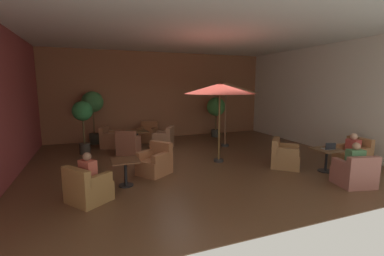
# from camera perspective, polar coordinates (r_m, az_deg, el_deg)

# --- Properties ---
(ground_plane) EXTENTS (10.50, 9.00, 0.02)m
(ground_plane) POSITION_cam_1_polar(r_m,az_deg,el_deg) (8.81, 1.05, -7.13)
(ground_plane) COLOR brown
(wall_back_brick) EXTENTS (10.50, 0.08, 3.99)m
(wall_back_brick) POSITION_cam_1_polar(r_m,az_deg,el_deg) (12.72, -6.52, 6.98)
(wall_back_brick) COLOR brown
(wall_back_brick) RESTS_ON ground_plane
(wall_left_accent) EXTENTS (0.08, 9.00, 3.99)m
(wall_left_accent) POSITION_cam_1_polar(r_m,az_deg,el_deg) (8.12, -35.54, 4.16)
(wall_left_accent) COLOR #933B3B
(wall_left_accent) RESTS_ON ground_plane
(wall_right_plain) EXTENTS (0.08, 9.00, 3.99)m
(wall_right_plain) POSITION_cam_1_polar(r_m,az_deg,el_deg) (11.49, 26.09, 5.90)
(wall_right_plain) COLOR silver
(wall_right_plain) RESTS_ON ground_plane
(ceiling_slab) EXTENTS (10.50, 9.00, 0.06)m
(ceiling_slab) POSITION_cam_1_polar(r_m,az_deg,el_deg) (8.60, 1.14, 19.58)
(ceiling_slab) COLOR silver
(ceiling_slab) RESTS_ON wall_back_brick
(cafe_table_front_left) EXTENTS (0.76, 0.76, 0.66)m
(cafe_table_front_left) POSITION_cam_1_polar(r_m,az_deg,el_deg) (8.55, 27.05, -5.14)
(cafe_table_front_left) COLOR black
(cafe_table_front_left) RESTS_ON ground_plane
(armchair_front_left_north) EXTENTS (0.93, 0.90, 0.81)m
(armchair_front_left_north) POSITION_cam_1_polar(r_m,az_deg,el_deg) (7.73, 31.68, -8.44)
(armchair_front_left_north) COLOR #96574C
(armchair_front_left_north) RESTS_ON ground_plane
(armchair_front_left_east) EXTENTS (0.81, 0.82, 0.88)m
(armchair_front_left_east) POSITION_cam_1_polar(r_m,az_deg,el_deg) (9.49, 31.42, -5.24)
(armchair_front_left_east) COLOR #A16A40
(armchair_front_left_east) RESTS_ON ground_plane
(armchair_front_left_south) EXTENTS (1.13, 1.13, 0.86)m
(armchair_front_left_south) POSITION_cam_1_polar(r_m,az_deg,el_deg) (8.56, 19.30, -5.86)
(armchair_front_left_south) COLOR #92623A
(armchair_front_left_south) RESTS_ON ground_plane
(cafe_table_front_right) EXTENTS (0.68, 0.68, 0.66)m
(cafe_table_front_right) POSITION_cam_1_polar(r_m,az_deg,el_deg) (6.75, -14.20, -7.95)
(cafe_table_front_right) COLOR black
(cafe_table_front_right) RESTS_ON ground_plane
(armchair_front_right_north) EXTENTS (1.07, 1.05, 0.87)m
(armchair_front_right_north) POSITION_cam_1_polar(r_m,az_deg,el_deg) (7.55, -7.94, -7.39)
(armchair_front_right_north) COLOR #A0623E
(armchair_front_right_north) RESTS_ON ground_plane
(armchair_front_right_east) EXTENTS (1.04, 1.05, 0.80)m
(armchair_front_right_east) POSITION_cam_1_polar(r_m,az_deg,el_deg) (6.17, -21.63, -12.00)
(armchair_front_right_east) COLOR olive
(armchair_front_right_east) RESTS_ON ground_plane
(cafe_table_mid_center) EXTENTS (0.83, 0.83, 0.66)m
(cafe_table_mid_center) POSITION_cam_1_polar(r_m,az_deg,el_deg) (10.81, -11.69, -1.23)
(cafe_table_mid_center) COLOR black
(cafe_table_mid_center) RESTS_ON ground_plane
(armchair_mid_center_north) EXTENTS (0.96, 1.01, 0.83)m
(armchair_mid_center_north) POSITION_cam_1_polar(r_m,az_deg,el_deg) (11.13, -17.15, -2.40)
(armchair_mid_center_north) COLOR #925B3C
(armchair_mid_center_north) RESTS_ON ground_plane
(armchair_mid_center_east) EXTENTS (0.96, 0.95, 0.88)m
(armchair_mid_center_east) POSITION_cam_1_polar(r_m,az_deg,el_deg) (9.84, -13.57, -3.68)
(armchair_mid_center_east) COLOR #955942
(armchair_mid_center_east) RESTS_ON ground_plane
(armchair_mid_center_south) EXTENTS (1.01, 1.01, 0.87)m
(armchair_mid_center_south) POSITION_cam_1_polar(r_m,az_deg,el_deg) (10.53, -6.02, -2.65)
(armchair_mid_center_south) COLOR #906346
(armchair_mid_center_south) RESTS_ON ground_plane
(armchair_mid_center_west) EXTENTS (1.04, 1.02, 0.89)m
(armchair_mid_center_west) POSITION_cam_1_polar(r_m,az_deg,el_deg) (11.84, -9.49, -1.38)
(armchair_mid_center_west) COLOR #A2653D
(armchair_mid_center_west) RESTS_ON ground_plane
(patio_umbrella_tall_red) EXTENTS (2.52, 2.52, 2.60)m
(patio_umbrella_tall_red) POSITION_cam_1_polar(r_m,az_deg,el_deg) (10.72, 7.35, 8.63)
(patio_umbrella_tall_red) COLOR #2D2D2D
(patio_umbrella_tall_red) RESTS_ON ground_plane
(patio_umbrella_center_beige) EXTENTS (2.24, 2.24, 2.53)m
(patio_umbrella_center_beige) POSITION_cam_1_polar(r_m,az_deg,el_deg) (8.42, 6.01, 8.35)
(patio_umbrella_center_beige) COLOR #2D2D2D
(patio_umbrella_center_beige) RESTS_ON ground_plane
(potted_tree_left_corner) EXTENTS (0.70, 0.70, 1.92)m
(potted_tree_left_corner) POSITION_cam_1_polar(r_m,az_deg,el_deg) (10.20, -22.51, 2.31)
(potted_tree_left_corner) COLOR #343029
(potted_tree_left_corner) RESTS_ON ground_plane
(potted_tree_mid_left) EXTENTS (0.89, 0.89, 1.90)m
(potted_tree_mid_left) POSITION_cam_1_polar(r_m,az_deg,el_deg) (12.77, 5.21, 4.11)
(potted_tree_mid_left) COLOR #31312A
(potted_tree_mid_left) RESTS_ON ground_plane
(potted_tree_mid_right) EXTENTS (0.87, 0.87, 2.23)m
(potted_tree_mid_right) POSITION_cam_1_polar(r_m,az_deg,el_deg) (11.81, -20.63, 4.48)
(potted_tree_mid_right) COLOR #35382D
(potted_tree_mid_right) RESTS_ON ground_plane
(patron_blue_shirt) EXTENTS (0.39, 0.42, 0.66)m
(patron_blue_shirt) POSITION_cam_1_polar(r_m,az_deg,el_deg) (6.06, -21.56, -8.34)
(patron_blue_shirt) COLOR #B6503F
(patron_blue_shirt) RESTS_ON ground_plane
(patron_by_window) EXTENTS (0.27, 0.35, 0.61)m
(patron_by_window) POSITION_cam_1_polar(r_m,az_deg,el_deg) (9.37, 31.44, -3.07)
(patron_by_window) COLOR #B9433E
(patron_by_window) RESTS_ON ground_plane
(patron_with_friend) EXTENTS (0.43, 0.33, 0.68)m
(patron_with_friend) POSITION_cam_1_polar(r_m,az_deg,el_deg) (7.66, 31.75, -5.52)
(patron_with_friend) COLOR #4B7B4D
(patron_with_friend) RESTS_ON ground_plane
(iced_drink_cup) EXTENTS (0.08, 0.08, 0.11)m
(iced_drink_cup) POSITION_cam_1_polar(r_m,az_deg,el_deg) (8.44, 27.16, -3.78)
(iced_drink_cup) COLOR white
(iced_drink_cup) RESTS_ON cafe_table_front_left
(open_laptop) EXTENTS (0.35, 0.29, 0.20)m
(open_laptop) POSITION_cam_1_polar(r_m,az_deg,el_deg) (8.47, 27.49, -3.79)
(open_laptop) COLOR #9EA0A5
(open_laptop) RESTS_ON cafe_table_front_left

